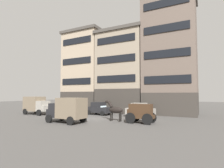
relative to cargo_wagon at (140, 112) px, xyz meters
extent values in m
plane|color=#4C4947|center=(-6.36, 0.12, -1.15)|extent=(120.00, 120.00, 0.00)
cube|color=#38332D|center=(-14.17, 10.49, 0.56)|extent=(7.38, 6.92, 3.42)
cube|color=tan|center=(-14.17, 10.49, 7.75)|extent=(7.38, 6.92, 10.95)
cube|color=#47423D|center=(-14.17, 10.49, 13.48)|extent=(7.88, 7.42, 0.50)
cube|color=black|center=(-14.17, 6.97, 4.10)|extent=(6.20, 0.12, 1.10)
cube|color=black|center=(-14.17, 6.97, 7.75)|extent=(6.20, 0.12, 1.10)
cube|color=black|center=(-14.17, 6.97, 11.40)|extent=(6.20, 0.12, 1.10)
cube|color=#38332D|center=(-6.38, 10.49, 0.77)|extent=(7.90, 6.92, 3.84)
cube|color=gray|center=(-6.38, 10.49, 7.40)|extent=(7.90, 6.92, 9.40)
cube|color=#47423D|center=(-6.38, 10.49, 12.35)|extent=(8.40, 7.42, 0.50)
cube|color=black|center=(-6.38, 6.97, 4.26)|extent=(6.64, 0.12, 1.10)
cube|color=black|center=(-6.38, 6.97, 7.40)|extent=(6.64, 0.12, 1.10)
cube|color=black|center=(-6.38, 6.97, 10.53)|extent=(6.64, 0.12, 1.10)
cube|color=#38332D|center=(1.43, 10.49, 0.46)|extent=(7.41, 6.92, 3.21)
cube|color=#66564C|center=(1.43, 10.49, 9.21)|extent=(7.41, 6.92, 14.30)
cube|color=#47423D|center=(1.43, 10.49, 16.61)|extent=(7.91, 7.42, 0.50)
cube|color=black|center=(1.43, 6.97, 3.85)|extent=(6.23, 0.12, 1.10)
cube|color=black|center=(1.43, 6.97, 7.42)|extent=(6.23, 0.12, 1.10)
cube|color=black|center=(1.43, 6.97, 11.00)|extent=(6.23, 0.12, 1.10)
cube|color=black|center=(1.43, 6.97, 14.57)|extent=(6.23, 0.12, 1.10)
cube|color=#3D2819|center=(0.05, 0.00, -0.45)|extent=(2.72, 1.35, 0.36)
cube|color=#3D2819|center=(0.05, 0.00, 0.28)|extent=(2.31, 1.14, 1.10)
cube|color=#3D2819|center=(-1.10, 0.02, 0.03)|extent=(0.42, 1.05, 0.50)
cylinder|color=black|center=(-0.86, -0.70, -0.60)|extent=(1.10, 0.10, 1.10)
cylinder|color=black|center=(-0.84, 0.72, -0.60)|extent=(1.10, 0.10, 1.10)
cylinder|color=black|center=(0.94, -0.73, -0.60)|extent=(1.10, 0.10, 1.10)
cylinder|color=black|center=(0.96, 0.69, -0.60)|extent=(1.10, 0.10, 1.10)
ellipsoid|color=black|center=(-2.85, 0.00, 0.10)|extent=(1.71, 0.63, 0.70)
cylinder|color=black|center=(-3.57, 0.01, 0.70)|extent=(0.67, 0.33, 0.76)
ellipsoid|color=black|center=(-3.97, 0.02, 1.00)|extent=(0.56, 0.25, 0.30)
cylinder|color=black|center=(-2.04, -0.01, -0.05)|extent=(0.27, 0.10, 0.65)
cylinder|color=black|center=(-3.40, -0.17, -0.67)|extent=(0.14, 0.14, 0.95)
cylinder|color=black|center=(-3.40, 0.19, -0.67)|extent=(0.14, 0.14, 0.95)
cylinder|color=black|center=(-2.30, -0.19, -0.67)|extent=(0.14, 0.14, 0.95)
cylinder|color=black|center=(-2.30, 0.17, -0.67)|extent=(0.14, 0.14, 0.95)
cube|color=black|center=(-8.16, -3.27, 0.12)|extent=(1.45, 1.74, 1.50)
cube|color=black|center=(-8.86, -3.25, -0.18)|extent=(0.94, 1.47, 0.80)
cube|color=#756651|center=(-6.36, -3.32, 0.42)|extent=(2.85, 1.98, 2.10)
cube|color=silver|center=(-8.61, -3.26, 0.37)|extent=(0.23, 1.36, 0.64)
cylinder|color=black|center=(-8.64, -4.21, -0.73)|extent=(0.85, 0.24, 0.84)
cylinder|color=black|center=(-8.58, -2.31, -0.73)|extent=(0.85, 0.24, 0.84)
cylinder|color=black|center=(-5.64, -4.29, -0.73)|extent=(0.85, 0.24, 0.84)
cylinder|color=black|center=(-5.58, -2.40, -0.73)|extent=(0.85, 0.24, 0.84)
cube|color=gray|center=(-14.99, 0.46, 0.12)|extent=(1.45, 1.74, 1.50)
cube|color=gray|center=(-14.29, 0.44, -0.18)|extent=(0.94, 1.47, 0.80)
cube|color=#756651|center=(-16.79, 0.52, 0.42)|extent=(2.86, 1.98, 2.10)
cube|color=silver|center=(-14.54, 0.45, 0.37)|extent=(0.23, 1.37, 0.64)
cylinder|color=black|center=(-14.51, 1.40, -0.73)|extent=(0.85, 0.24, 0.84)
cylinder|color=black|center=(-14.57, -0.50, -0.73)|extent=(0.85, 0.24, 0.84)
cylinder|color=black|center=(-17.51, 1.49, -0.73)|extent=(0.85, 0.24, 0.84)
cylinder|color=black|center=(-17.57, -0.41, -0.73)|extent=(0.85, 0.24, 0.84)
cube|color=black|center=(-7.74, 4.42, -0.42)|extent=(3.86, 2.02, 0.80)
cube|color=black|center=(-7.89, 4.43, 0.33)|extent=(1.96, 1.64, 0.70)
cube|color=silver|center=(-7.04, 4.34, 0.20)|extent=(0.49, 1.34, 0.56)
cylinder|color=black|center=(-6.45, 5.11, -0.82)|extent=(0.68, 0.26, 0.66)
cylinder|color=black|center=(-6.64, 3.44, -0.82)|extent=(0.68, 0.26, 0.66)
cylinder|color=black|center=(-8.83, 5.39, -0.82)|extent=(0.68, 0.26, 0.66)
cylinder|color=black|center=(-9.03, 3.72, -0.82)|extent=(0.68, 0.26, 0.66)
cube|color=gray|center=(-1.58, 4.75, -0.42)|extent=(3.75, 1.72, 0.80)
cube|color=gray|center=(-1.73, 4.76, 0.33)|extent=(1.85, 1.50, 0.70)
cube|color=silver|center=(-0.88, 4.73, 0.20)|extent=(0.38, 1.32, 0.56)
cylinder|color=black|center=(-0.36, 5.55, -0.82)|extent=(0.67, 0.20, 0.66)
cylinder|color=black|center=(-0.41, 3.88, -0.82)|extent=(0.67, 0.20, 0.66)
cylinder|color=black|center=(-2.76, 5.63, -0.82)|extent=(0.67, 0.20, 0.66)
cylinder|color=black|center=(-2.81, 3.95, -0.82)|extent=(0.67, 0.20, 0.66)
cylinder|color=black|center=(-13.83, 3.49, -0.72)|extent=(0.16, 0.16, 0.85)
cylinder|color=black|center=(-13.63, 3.49, -0.72)|extent=(0.16, 0.16, 0.85)
cylinder|color=black|center=(-13.73, 3.49, 0.01)|extent=(0.39, 0.39, 0.62)
sphere|color=tan|center=(-13.73, 3.49, 0.45)|extent=(0.22, 0.22, 0.22)
cylinder|color=black|center=(-13.73, 3.49, 0.55)|extent=(0.28, 0.28, 0.02)
cylinder|color=black|center=(-13.73, 3.49, 0.60)|extent=(0.18, 0.18, 0.09)
cylinder|color=maroon|center=(-15.44, 5.70, -0.80)|extent=(0.24, 0.24, 0.70)
sphere|color=maroon|center=(-15.44, 5.70, -0.43)|extent=(0.22, 0.22, 0.22)
camera|label=1|loc=(5.97, -17.83, 1.87)|focal=28.48mm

